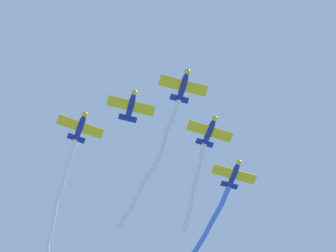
# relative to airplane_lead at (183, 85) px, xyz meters

# --- Properties ---
(airplane_lead) EXTENTS (6.88, 5.53, 1.78)m
(airplane_lead) POSITION_rel_airplane_lead_xyz_m (0.00, 0.00, 0.00)
(airplane_lead) COLOR navy
(smoke_trail_lead) EXTENTS (10.14, 22.94, 1.25)m
(smoke_trail_lead) POSITION_rel_airplane_lead_xyz_m (6.44, 13.12, -0.27)
(smoke_trail_lead) COLOR white
(airplane_left_wing) EXTENTS (7.01, 5.47, 1.78)m
(airplane_left_wing) POSITION_rel_airplane_lead_xyz_m (8.08, 2.12, 0.00)
(airplane_left_wing) COLOR navy
(smoke_trail_left_wing) EXTENTS (10.26, 13.75, 1.43)m
(smoke_trail_left_wing) POSITION_rel_airplane_lead_xyz_m (13.94, 10.83, -0.35)
(smoke_trail_left_wing) COLOR white
(airplane_right_wing) EXTENTS (6.89, 5.52, 1.78)m
(airplane_right_wing) POSITION_rel_airplane_lead_xyz_m (-2.96, 7.81, 0.30)
(airplane_right_wing) COLOR navy
(airplane_slot) EXTENTS (6.95, 5.45, 1.78)m
(airplane_slot) POSITION_rel_airplane_lead_xyz_m (16.16, 4.24, -0.30)
(airplane_slot) COLOR navy
(smoke_trail_slot) EXTENTS (8.13, 23.67, 3.26)m
(smoke_trail_slot) POSITION_rel_airplane_lead_xyz_m (21.50, 17.79, -1.62)
(smoke_trail_slot) COLOR #4C75DB
(airplane_trail) EXTENTS (7.10, 5.51, 1.78)m
(airplane_trail) POSITION_rel_airplane_lead_xyz_m (-5.90, 15.61, 0.00)
(airplane_trail) COLOR navy
(smoke_trail_trail) EXTENTS (15.04, 25.61, 4.07)m
(smoke_trail_trail) POSITION_rel_airplane_lead_xyz_m (1.93, 30.53, 1.61)
(smoke_trail_trail) COLOR white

